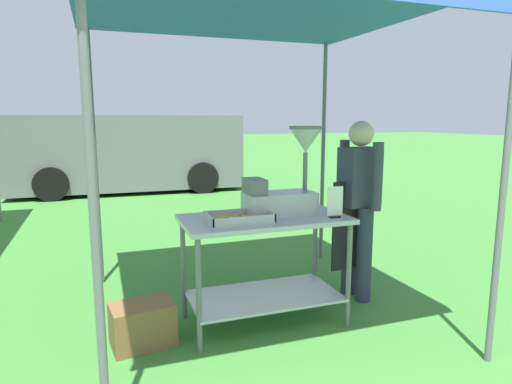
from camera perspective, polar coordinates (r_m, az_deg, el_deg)
ground_plane at (r=8.54m, az=-10.59°, el=-1.67°), size 70.00×70.00×0.00m
stall_canopy at (r=3.54m, az=0.60°, el=22.16°), size 2.66×2.62×2.50m
donut_cart at (r=3.51m, az=1.11°, el=-7.14°), size 1.29×0.68×0.87m
donut_tray at (r=3.28m, az=-2.19°, el=-3.55°), size 0.48×0.29×0.07m
donut_fryer at (r=3.51m, az=3.83°, el=1.17°), size 0.63×0.28×0.70m
menu_sign at (r=3.46m, az=10.16°, el=-1.59°), size 0.13×0.05×0.24m
vendor at (r=4.05m, az=13.05°, el=-1.11°), size 0.46×0.54×1.61m
supply_crate at (r=3.44m, az=-14.42°, el=-16.23°), size 0.47×0.36×0.31m
van_grey at (r=10.49m, az=-16.15°, el=5.01°), size 4.97×2.20×1.69m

